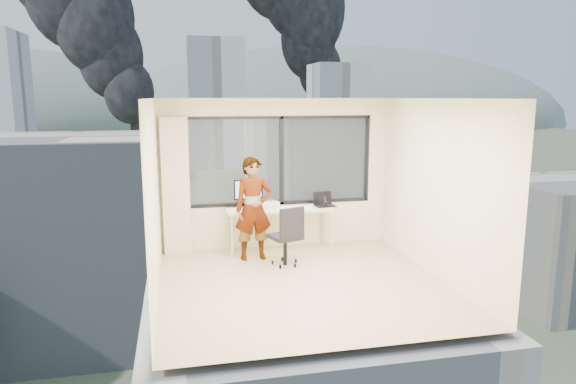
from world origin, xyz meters
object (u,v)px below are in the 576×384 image
object	(u,v)px
person	(253,209)
laptop	(325,200)
desk	(280,229)
chair	(285,235)
game_console	(268,204)
handbag	(322,198)
monitor	(248,193)

from	to	relation	value
person	laptop	size ratio (longest dim) A/B	4.63
desk	chair	xyz separation A→B (m)	(-0.07, -0.78, 0.12)
person	game_console	xyz separation A→B (m)	(0.34, 0.59, -0.05)
chair	game_console	world-z (taller)	chair
handbag	chair	bearing A→B (deg)	-149.44
desk	game_console	bearing A→B (deg)	124.58
desk	laptop	size ratio (longest dim) A/B	4.97
game_console	chair	bearing A→B (deg)	-98.59
chair	laptop	size ratio (longest dim) A/B	2.71
monitor	laptop	xyz separation A→B (m)	(1.32, -0.13, -0.15)
game_console	handbag	xyz separation A→B (m)	(0.96, -0.03, 0.06)
monitor	game_console	xyz separation A→B (m)	(0.36, 0.12, -0.22)
handbag	person	bearing A→B (deg)	-174.78
monitor	chair	bearing A→B (deg)	-72.45
game_console	desk	bearing A→B (deg)	-69.20
laptop	desk	bearing A→B (deg)	171.14
monitor	desk	bearing A→B (deg)	-21.78
monitor	handbag	bearing A→B (deg)	-5.30
chair	monitor	bearing A→B (deg)	97.31
person	monitor	world-z (taller)	person
desk	monitor	distance (m)	0.83
desk	person	distance (m)	0.77
monitor	laptop	world-z (taller)	monitor
chair	monitor	size ratio (longest dim) A/B	1.91
person	monitor	size ratio (longest dim) A/B	3.27
monitor	laptop	size ratio (longest dim) A/B	1.41
desk	handbag	world-z (taller)	handbag
chair	person	xyz separation A→B (m)	(-0.44, 0.43, 0.35)
chair	monitor	distance (m)	1.12
person	game_console	distance (m)	0.68
person	handbag	xyz separation A→B (m)	(1.31, 0.56, 0.02)
desk	laptop	world-z (taller)	laptop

